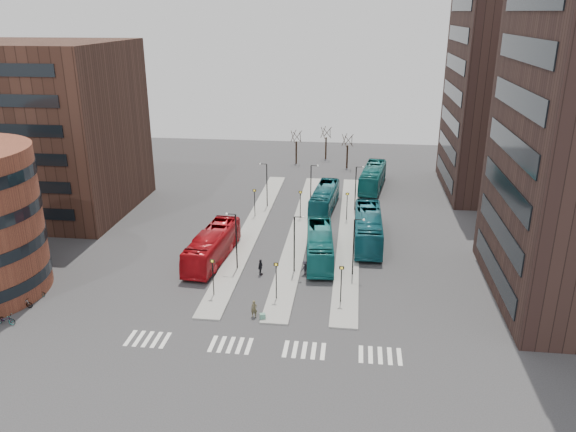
# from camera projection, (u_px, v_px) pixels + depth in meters

# --- Properties ---
(ground) EXTENTS (160.00, 160.00, 0.00)m
(ground) POSITION_uv_depth(u_px,v_px,m) (232.00, 376.00, 41.65)
(ground) COLOR #2C2C2F
(ground) RESTS_ON ground
(island_left) EXTENTS (2.50, 45.00, 0.15)m
(island_left) POSITION_uv_depth(u_px,v_px,m) (252.00, 227.00, 70.05)
(island_left) COLOR gray
(island_left) RESTS_ON ground
(island_mid) EXTENTS (2.50, 45.00, 0.15)m
(island_mid) POSITION_uv_depth(u_px,v_px,m) (300.00, 230.00, 69.36)
(island_mid) COLOR gray
(island_mid) RESTS_ON ground
(island_right) EXTENTS (2.50, 45.00, 0.15)m
(island_right) POSITION_uv_depth(u_px,v_px,m) (349.00, 232.00, 68.67)
(island_right) COLOR gray
(island_right) RESTS_ON ground
(suitcase) EXTENTS (0.58, 0.52, 0.60)m
(suitcase) POSITION_uv_depth(u_px,v_px,m) (263.00, 317.00, 49.10)
(suitcase) COLOR #1C489C
(suitcase) RESTS_ON ground
(red_bus) EXTENTS (3.83, 12.24, 3.35)m
(red_bus) POSITION_uv_depth(u_px,v_px,m) (212.00, 246.00, 60.50)
(red_bus) COLOR #AA0D14
(red_bus) RESTS_ON ground
(teal_bus_a) EXTENTS (3.68, 11.77, 3.23)m
(teal_bus_a) POSITION_uv_depth(u_px,v_px,m) (320.00, 245.00, 60.75)
(teal_bus_a) COLOR #156869
(teal_bus_a) RESTS_ON ground
(teal_bus_b) EXTENTS (3.66, 11.50, 3.15)m
(teal_bus_b) POSITION_uv_depth(u_px,v_px,m) (324.00, 198.00, 76.24)
(teal_bus_b) COLOR #135861
(teal_bus_b) RESTS_ON ground
(teal_bus_c) EXTENTS (3.10, 12.91, 3.59)m
(teal_bus_c) POSITION_uv_depth(u_px,v_px,m) (368.00, 228.00, 65.18)
(teal_bus_c) COLOR #155B69
(teal_bus_c) RESTS_ON ground
(teal_bus_d) EXTENTS (4.52, 12.51, 3.41)m
(teal_bus_d) POSITION_uv_depth(u_px,v_px,m) (373.00, 177.00, 85.37)
(teal_bus_d) COLOR #146767
(teal_bus_d) RESTS_ON ground
(traveller) EXTENTS (0.59, 0.40, 1.59)m
(traveller) POSITION_uv_depth(u_px,v_px,m) (254.00, 309.00, 49.43)
(traveller) COLOR brown
(traveller) RESTS_ON ground
(commuter_a) EXTENTS (0.84, 0.69, 1.60)m
(commuter_a) POSITION_uv_depth(u_px,v_px,m) (184.00, 266.00, 57.68)
(commuter_a) COLOR black
(commuter_a) RESTS_ON ground
(commuter_b) EXTENTS (0.64, 1.07, 1.71)m
(commuter_b) POSITION_uv_depth(u_px,v_px,m) (260.00, 267.00, 57.32)
(commuter_b) COLOR black
(commuter_b) RESTS_ON ground
(commuter_c) EXTENTS (1.03, 1.10, 1.49)m
(commuter_c) POSITION_uv_depth(u_px,v_px,m) (305.00, 268.00, 57.47)
(commuter_c) COLOR black
(commuter_c) RESTS_ON ground
(bicycle_near) EXTENTS (1.90, 0.72, 0.99)m
(bicycle_near) POSITION_uv_depth(u_px,v_px,m) (5.00, 319.00, 48.32)
(bicycle_near) COLOR gray
(bicycle_near) RESTS_ON ground
(bicycle_mid) EXTENTS (1.63, 0.50, 0.97)m
(bicycle_mid) POSITION_uv_depth(u_px,v_px,m) (24.00, 303.00, 51.05)
(bicycle_mid) COLOR gray
(bicycle_mid) RESTS_ON ground
(bicycle_far) EXTENTS (1.61, 0.61, 0.84)m
(bicycle_far) POSITION_uv_depth(u_px,v_px,m) (37.00, 292.00, 53.13)
(bicycle_far) COLOR gray
(bicycle_far) RESTS_ON ground
(crosswalk_stripes) EXTENTS (22.35, 2.40, 0.01)m
(crosswalk_stripes) POSITION_uv_depth(u_px,v_px,m) (264.00, 347.00, 45.18)
(crosswalk_stripes) COLOR silver
(crosswalk_stripes) RESTS_ON ground
(office_block) EXTENTS (25.00, 20.12, 22.00)m
(office_block) POSITION_uv_depth(u_px,v_px,m) (31.00, 129.00, 73.46)
(office_block) COLOR #3F261D
(office_block) RESTS_ON ground
(tower_far) EXTENTS (20.12, 20.00, 30.00)m
(tower_far) POSITION_uv_depth(u_px,v_px,m) (526.00, 90.00, 79.43)
(tower_far) COLOR #32211C
(tower_far) RESTS_ON ground
(sign_poles) EXTENTS (12.45, 22.12, 3.65)m
(sign_poles) POSITION_uv_depth(u_px,v_px,m) (290.00, 233.00, 62.08)
(sign_poles) COLOR black
(sign_poles) RESTS_ON ground
(lamp_posts) EXTENTS (14.04, 20.24, 6.12)m
(lamp_posts) POSITION_uv_depth(u_px,v_px,m) (304.00, 208.00, 66.22)
(lamp_posts) COLOR black
(lamp_posts) RESTS_ON ground
(bare_trees) EXTENTS (10.97, 8.14, 5.90)m
(bare_trees) POSITION_uv_depth(u_px,v_px,m) (323.00, 148.00, 98.83)
(bare_trees) COLOR black
(bare_trees) RESTS_ON ground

